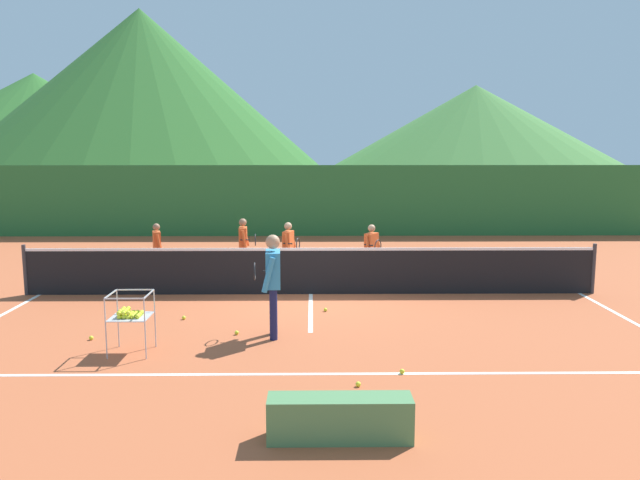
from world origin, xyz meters
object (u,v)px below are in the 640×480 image
(tennis_ball_1, at_px, (184,318))
(tennis_ball_4, at_px, (402,371))
(tennis_ball_0, at_px, (325,310))
(tennis_ball_2, at_px, (358,384))
(tennis_net, at_px, (311,270))
(student_0, at_px, (157,244))
(student_1, at_px, (244,241))
(ball_cart, at_px, (129,314))
(student_3, at_px, (372,246))
(tennis_ball_5, at_px, (91,338))
(courtside_bench, at_px, (340,418))
(student_2, at_px, (289,245))
(instructor, at_px, (273,276))
(tennis_ball_3, at_px, (237,333))

(tennis_ball_1, height_order, tennis_ball_4, same)
(tennis_ball_0, xyz_separation_m, tennis_ball_2, (0.34, -3.69, 0.00))
(tennis_net, distance_m, tennis_ball_4, 4.82)
(student_0, distance_m, student_1, 2.07)
(ball_cart, bearing_deg, tennis_ball_1, 77.11)
(student_3, height_order, ball_cart, student_3)
(tennis_ball_2, bearing_deg, tennis_ball_4, 35.73)
(tennis_ball_0, relative_size, tennis_ball_5, 1.00)
(student_3, distance_m, tennis_ball_5, 6.74)
(tennis_ball_5, distance_m, courtside_bench, 5.11)
(student_2, xyz_separation_m, student_3, (1.92, -0.15, -0.02))
(student_2, bearing_deg, instructor, -91.00)
(student_3, height_order, courtside_bench, student_3)
(tennis_net, distance_m, tennis_ball_2, 5.14)
(tennis_ball_1, bearing_deg, instructor, -31.86)
(student_1, bearing_deg, tennis_ball_0, -61.67)
(tennis_net, distance_m, tennis_ball_1, 2.99)
(tennis_ball_0, height_order, tennis_ball_4, same)
(student_0, height_order, student_2, student_2)
(student_3, bearing_deg, ball_cart, -127.85)
(student_3, height_order, tennis_ball_0, student_3)
(student_2, bearing_deg, student_1, 157.57)
(tennis_ball_1, height_order, courtside_bench, courtside_bench)
(tennis_net, height_order, tennis_ball_5, tennis_net)
(tennis_ball_5, relative_size, courtside_bench, 0.05)
(tennis_ball_5, bearing_deg, ball_cart, -37.83)
(instructor, height_order, tennis_ball_4, instructor)
(instructor, height_order, tennis_ball_5, instructor)
(student_3, bearing_deg, student_1, 168.69)
(student_2, height_order, tennis_ball_0, student_2)
(courtside_bench, bearing_deg, tennis_ball_4, 63.91)
(student_0, relative_size, student_2, 0.94)
(tennis_ball_2, bearing_deg, ball_cart, 157.31)
(tennis_ball_3, bearing_deg, student_1, 94.82)
(ball_cart, bearing_deg, instructor, 20.64)
(instructor, bearing_deg, tennis_ball_2, -60.47)
(instructor, relative_size, courtside_bench, 1.10)
(tennis_ball_0, height_order, courtside_bench, courtside_bench)
(tennis_ball_1, distance_m, tennis_ball_4, 4.42)
(instructor, relative_size, student_2, 1.27)
(tennis_net, height_order, tennis_ball_1, tennis_net)
(student_3, bearing_deg, tennis_net, -132.97)
(student_1, relative_size, tennis_ball_5, 19.84)
(instructor, xyz_separation_m, tennis_ball_0, (0.87, 1.55, -0.96))
(student_0, relative_size, tennis_ball_0, 18.16)
(student_0, xyz_separation_m, ball_cart, (1.03, -5.83, -0.15))
(student_3, distance_m, tennis_ball_4, 6.19)
(ball_cart, relative_size, tennis_ball_5, 13.22)
(student_1, bearing_deg, student_3, -11.31)
(tennis_net, xyz_separation_m, student_2, (-0.52, 1.66, 0.29))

